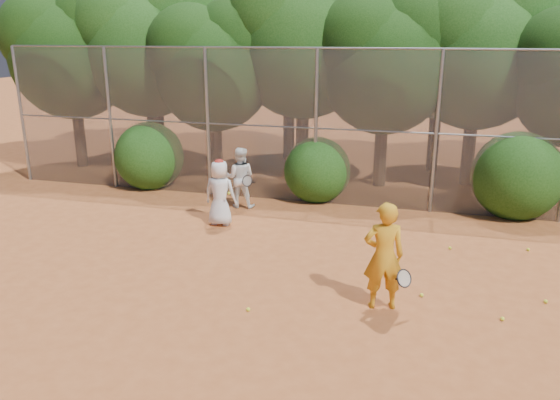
% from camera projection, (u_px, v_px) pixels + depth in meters
% --- Properties ---
extents(ground, '(80.00, 80.00, 0.00)m').
position_uv_depth(ground, '(299.00, 313.00, 8.87)').
color(ground, '#A14F24').
rests_on(ground, ground).
extents(fence_back, '(20.05, 0.09, 4.03)m').
position_uv_depth(fence_back, '(350.00, 128.00, 13.83)').
color(fence_back, gray).
rests_on(fence_back, ground).
extents(tree_0, '(4.38, 3.81, 6.00)m').
position_uv_depth(tree_0, '(72.00, 47.00, 17.51)').
color(tree_0, black).
rests_on(tree_0, ground).
extents(tree_1, '(4.64, 4.03, 6.35)m').
position_uv_depth(tree_1, '(150.00, 39.00, 17.27)').
color(tree_1, black).
rests_on(tree_1, ground).
extents(tree_2, '(3.99, 3.47, 5.47)m').
position_uv_depth(tree_2, '(215.00, 60.00, 16.17)').
color(tree_2, black).
rests_on(tree_2, ground).
extents(tree_3, '(4.89, 4.26, 6.70)m').
position_uv_depth(tree_3, '(306.00, 31.00, 16.22)').
color(tree_3, black).
rests_on(tree_3, ground).
extents(tree_4, '(4.19, 3.64, 5.73)m').
position_uv_depth(tree_4, '(388.00, 55.00, 15.22)').
color(tree_4, black).
rests_on(tree_4, ground).
extents(tree_5, '(4.51, 3.92, 6.17)m').
position_uv_depth(tree_5, '(481.00, 44.00, 15.25)').
color(tree_5, black).
rests_on(tree_5, ground).
extents(tree_9, '(4.83, 4.20, 6.62)m').
position_uv_depth(tree_9, '(155.00, 33.00, 19.60)').
color(tree_9, black).
rests_on(tree_9, ground).
extents(tree_10, '(5.15, 4.48, 7.06)m').
position_uv_depth(tree_10, '(292.00, 24.00, 18.44)').
color(tree_10, black).
rests_on(tree_10, ground).
extents(tree_11, '(4.64, 4.03, 6.35)m').
position_uv_depth(tree_11, '(444.00, 39.00, 16.94)').
color(tree_11, black).
rests_on(tree_11, ground).
extents(bush_0, '(2.00, 2.00, 2.00)m').
position_uv_depth(bush_0, '(149.00, 153.00, 15.90)').
color(bush_0, '#184010').
rests_on(bush_0, ground).
extents(bush_1, '(1.80, 1.80, 1.80)m').
position_uv_depth(bush_1, '(317.00, 167.00, 14.67)').
color(bush_1, '#184010').
rests_on(bush_1, ground).
extents(bush_2, '(2.20, 2.20, 2.20)m').
position_uv_depth(bush_2, '(518.00, 172.00, 13.35)').
color(bush_2, '#184010').
rests_on(bush_2, ground).
extents(player_yellow, '(0.89, 0.66, 1.82)m').
position_uv_depth(player_yellow, '(384.00, 256.00, 8.80)').
color(player_yellow, orange).
rests_on(player_yellow, ground).
extents(player_teen, '(0.77, 0.50, 1.58)m').
position_uv_depth(player_teen, '(220.00, 193.00, 12.74)').
color(player_teen, silver).
rests_on(player_teen, ground).
extents(player_white, '(0.88, 0.75, 1.57)m').
position_uv_depth(player_white, '(240.00, 178.00, 14.06)').
color(player_white, white).
rests_on(player_white, ground).
extents(ball_0, '(0.07, 0.07, 0.07)m').
position_uv_depth(ball_0, '(422.00, 295.00, 9.40)').
color(ball_0, yellow).
rests_on(ball_0, ground).
extents(ball_1, '(0.07, 0.07, 0.07)m').
position_uv_depth(ball_1, '(450.00, 248.00, 11.46)').
color(ball_1, yellow).
rests_on(ball_1, ground).
extents(ball_2, '(0.07, 0.07, 0.07)m').
position_uv_depth(ball_2, '(502.00, 319.00, 8.62)').
color(ball_2, yellow).
rests_on(ball_2, ground).
extents(ball_3, '(0.07, 0.07, 0.07)m').
position_uv_depth(ball_3, '(546.00, 301.00, 9.18)').
color(ball_3, yellow).
rests_on(ball_3, ground).
extents(ball_4, '(0.07, 0.07, 0.07)m').
position_uv_depth(ball_4, '(248.00, 309.00, 8.91)').
color(ball_4, yellow).
rests_on(ball_4, ground).
extents(ball_5, '(0.07, 0.07, 0.07)m').
position_uv_depth(ball_5, '(528.00, 250.00, 11.37)').
color(ball_5, yellow).
rests_on(ball_5, ground).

